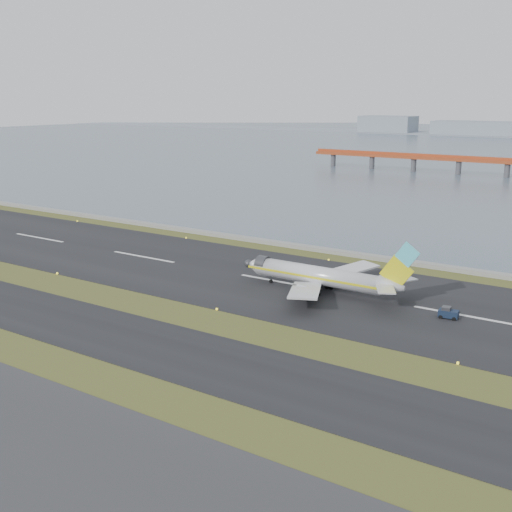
% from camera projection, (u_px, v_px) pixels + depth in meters
% --- Properties ---
extents(ground, '(1000.00, 1000.00, 0.00)m').
position_uv_depth(ground, '(191.00, 322.00, 113.69)').
color(ground, '#394D1B').
rests_on(ground, ground).
extents(taxiway_strip, '(1000.00, 18.00, 0.10)m').
position_uv_depth(taxiway_strip, '(144.00, 342.00, 104.00)').
color(taxiway_strip, black).
rests_on(taxiway_strip, ground).
extents(runway_strip, '(1000.00, 45.00, 0.10)m').
position_uv_depth(runway_strip, '(280.00, 282.00, 137.87)').
color(runway_strip, black).
rests_on(runway_strip, ground).
extents(seawall, '(1000.00, 2.50, 1.00)m').
position_uv_depth(seawall, '(342.00, 253.00, 161.96)').
color(seawall, gray).
rests_on(seawall, ground).
extents(airliner, '(38.52, 32.89, 12.80)m').
position_uv_depth(airliner, '(323.00, 277.00, 129.58)').
color(airliner, silver).
rests_on(airliner, ground).
extents(pushback_tug, '(3.62, 2.36, 2.20)m').
position_uv_depth(pushback_tug, '(448.00, 313.00, 115.03)').
color(pushback_tug, '#132036').
rests_on(pushback_tug, ground).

